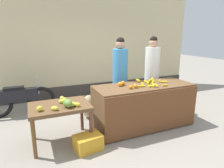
{
  "coord_description": "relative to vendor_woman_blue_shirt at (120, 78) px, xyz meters",
  "views": [
    {
      "loc": [
        -1.69,
        -3.22,
        1.88
      ],
      "look_at": [
        -0.25,
        0.15,
        0.94
      ],
      "focal_mm": 31.01,
      "sensor_mm": 36.0,
      "label": 1
    }
  ],
  "objects": [
    {
      "name": "orange_pile",
      "position": [
        -0.16,
        -0.61,
        0.01
      ],
      "size": [
        0.3,
        0.38,
        0.09
      ],
      "color": "orange",
      "rests_on": "fruit_stall_counter"
    },
    {
      "name": "produce_sack",
      "position": [
        -0.69,
        0.22,
        -0.65
      ],
      "size": [
        0.44,
        0.46,
        0.54
      ],
      "primitive_type": "ellipsoid",
      "rotation": [
        0.0,
        0.0,
        1.05
      ],
      "color": "tan",
      "rests_on": "ground"
    },
    {
      "name": "mango_papaya_pile",
      "position": [
        -1.38,
        -0.74,
        -0.16
      ],
      "size": [
        0.72,
        0.6,
        0.14
      ],
      "color": "yellow",
      "rests_on": "side_table_wooden"
    },
    {
      "name": "parked_motorcycle",
      "position": [
        -2.15,
        0.98,
        -0.52
      ],
      "size": [
        1.6,
        0.18,
        0.88
      ],
      "color": "black",
      "rests_on": "ground"
    },
    {
      "name": "vendor_woman_white_shirt",
      "position": [
        0.84,
        -0.02,
        0.01
      ],
      "size": [
        0.34,
        0.34,
        1.84
      ],
      "color": "#33333D",
      "rests_on": "ground"
    },
    {
      "name": "banana_bunch_pile",
      "position": [
        0.41,
        -0.63,
        -0.0
      ],
      "size": [
        0.79,
        0.6,
        0.07
      ],
      "color": "yellow",
      "rests_on": "fruit_stall_counter"
    },
    {
      "name": "vendor_woman_blue_shirt",
      "position": [
        0.0,
        0.0,
        0.0
      ],
      "size": [
        0.34,
        0.34,
        1.82
      ],
      "color": "#33333D",
      "rests_on": "ground"
    },
    {
      "name": "fruit_stall_counter",
      "position": [
        0.24,
        -0.65,
        -0.48
      ],
      "size": [
        2.03,
        0.79,
        0.89
      ],
      "color": "brown",
      "rests_on": "ground"
    },
    {
      "name": "produce_crate",
      "position": [
        -1.08,
        -1.04,
        -0.79
      ],
      "size": [
        0.49,
        0.39,
        0.26
      ],
      "primitive_type": "cube",
      "rotation": [
        0.0,
        0.0,
        0.16
      ],
      "color": "gold",
      "rests_on": "ground"
    },
    {
      "name": "market_wall_back",
      "position": [
        -0.15,
        2.01,
        0.71
      ],
      "size": [
        7.23,
        0.23,
        3.32
      ],
      "color": "beige",
      "rests_on": "ground"
    },
    {
      "name": "side_table_wooden",
      "position": [
        -1.45,
        -0.63,
        -0.3
      ],
      "size": [
        1.01,
        0.72,
        0.71
      ],
      "color": "brown",
      "rests_on": "ground"
    },
    {
      "name": "ground_plane",
      "position": [
        -0.15,
        -0.63,
        -0.92
      ],
      "size": [
        24.0,
        24.0,
        0.0
      ],
      "primitive_type": "plane",
      "color": "gray"
    }
  ]
}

